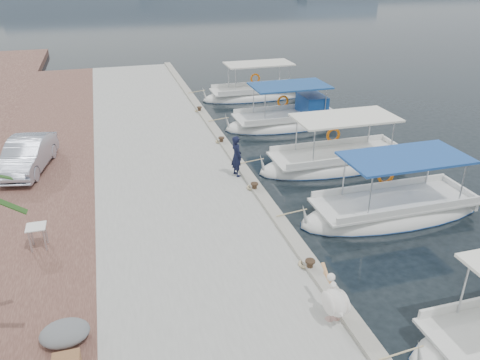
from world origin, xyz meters
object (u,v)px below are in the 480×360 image
object	(u,v)px
fishing_caique_e	(256,96)
fisherman	(237,156)
fishing_caique_c	(337,163)
pelican	(335,301)
fishing_caique_d	(287,122)
parked_car	(27,155)
fishing_caique_b	(393,212)

from	to	relation	value
fishing_caique_e	fisherman	world-z (taller)	fishing_caique_e
fisherman	fishing_caique_e	bearing A→B (deg)	-32.93
fishing_caique_c	pelican	xyz separation A→B (m)	(-4.79, -9.20, 0.93)
fishing_caique_c	pelican	distance (m)	10.41
fishing_caique_d	parked_car	distance (m)	13.10
fishing_caique_c	fishing_caique_e	size ratio (longest dim) A/B	1.02
fishing_caique_d	parked_car	xyz separation A→B (m)	(-12.55, -3.62, 0.95)
fishing_caique_b	pelican	bearing A→B (deg)	-134.81
fishing_caique_b	fisherman	bearing A→B (deg)	141.64
fisherman	fishing_caique_b	bearing A→B (deg)	-140.10
fishing_caique_d	fishing_caique_e	xyz separation A→B (m)	(0.06, 5.72, -0.07)
fishing_caique_c	fishing_caique_e	world-z (taller)	same
fishing_caique_d	fisherman	size ratio (longest dim) A/B	4.10
fishing_caique_d	pelican	distance (m)	15.63
fishing_caique_b	fishing_caique_c	size ratio (longest dim) A/B	0.98
fishing_caique_e	fisherman	bearing A→B (deg)	-111.19
fishing_caique_b	fishing_caique_d	distance (m)	10.16
fishing_caique_d	fishing_caique_e	bearing A→B (deg)	89.40
pelican	fishing_caique_b	bearing A→B (deg)	45.19
fishing_caique_c	parked_car	size ratio (longest dim) A/B	1.83
fishing_caique_e	pelican	distance (m)	21.17
fishing_caique_d	pelican	xyz separation A→B (m)	(-4.65, -14.90, 0.86)
fishing_caique_c	fishing_caique_b	bearing A→B (deg)	-91.09
fishing_caique_b	parked_car	size ratio (longest dim) A/B	1.79
fishing_caique_d	fishing_caique_c	bearing A→B (deg)	-88.62
fisherman	parked_car	xyz separation A→B (m)	(-7.90, 2.82, -0.17)
fishing_caique_b	pelican	distance (m)	6.74
fishing_caique_e	fishing_caique_c	bearing A→B (deg)	-89.61
fishing_caique_c	pelican	bearing A→B (deg)	-117.51
parked_car	pelican	bearing A→B (deg)	-43.25
fishing_caique_b	parked_car	bearing A→B (deg)	152.58
fishing_caique_c	parked_car	distance (m)	12.90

